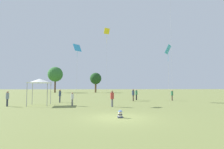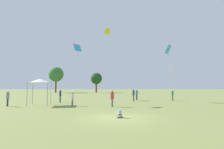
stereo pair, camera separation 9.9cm
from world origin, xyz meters
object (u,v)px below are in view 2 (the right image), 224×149
object	(u,v)px
seated_toddler	(120,114)
kite_1	(107,33)
person_standing_3	(133,94)
person_standing_4	(72,98)
kite_2	(77,49)
person_standing_2	(137,94)
person_standing_6	(112,97)
person_standing_5	(8,97)
kite_3	(168,50)
distant_tree_1	(56,74)
person_standing_0	(172,94)
person_standing_1	(60,95)
canopy_tent	(40,81)
distant_tree_0	(96,79)

from	to	relation	value
seated_toddler	kite_1	xyz separation A→B (m)	(-0.20, 17.78, 11.44)
person_standing_3	person_standing_4	world-z (taller)	person_standing_3
kite_1	kite_2	size ratio (longest dim) A/B	1.61
person_standing_2	person_standing_6	size ratio (longest dim) A/B	1.01
person_standing_2	person_standing_5	distance (m)	18.63
person_standing_5	kite_1	xyz separation A→B (m)	(11.65, 9.66, 10.65)
kite_3	person_standing_6	bearing A→B (deg)	-1.81
person_standing_3	kite_1	xyz separation A→B (m)	(-3.98, 3.39, 10.58)
kite_2	distant_tree_1	distance (m)	47.84
person_standing_5	kite_2	distance (m)	9.91
person_standing_0	kite_3	xyz separation A→B (m)	(-3.52, -7.40, 5.50)
kite_2	person_standing_6	bearing A→B (deg)	-38.17
person_standing_3	person_standing_4	distance (m)	10.53
person_standing_3	kite_2	size ratio (longest dim) A/B	0.24
person_standing_1	seated_toddler	bearing A→B (deg)	126.59
canopy_tent	person_standing_0	bearing A→B (deg)	16.96
person_standing_0	distant_tree_1	xyz separation A→B (m)	(-28.57, 41.26, 5.98)
person_standing_3	person_standing_5	bearing A→B (deg)	23.44
person_standing_2	kite_1	size ratio (longest dim) A/B	0.14
person_standing_1	person_standing_6	bearing A→B (deg)	147.44
person_standing_4	person_standing_5	world-z (taller)	person_standing_5
distant_tree_1	canopy_tent	bearing A→B (deg)	-78.24
person_standing_5	person_standing_6	world-z (taller)	person_standing_6
person_standing_5	kite_2	world-z (taller)	kite_2
person_standing_5	distant_tree_1	size ratio (longest dim) A/B	0.17
person_standing_1	kite_1	world-z (taller)	kite_1
person_standing_0	person_standing_3	size ratio (longest dim) A/B	0.93
person_standing_5	kite_2	xyz separation A→B (m)	(7.46, 2.16, 6.15)
kite_1	person_standing_5	bearing A→B (deg)	57.35
kite_2	person_standing_5	bearing A→B (deg)	-163.06
person_standing_4	distant_tree_1	bearing A→B (deg)	-133.87
person_standing_0	person_standing_2	world-z (taller)	person_standing_2
person_standing_2	person_standing_0	bearing A→B (deg)	-74.65
seated_toddler	kite_1	distance (m)	21.15
person_standing_6	person_standing_0	bearing A→B (deg)	173.68
person_standing_3	kite_2	bearing A→B (deg)	28.26
person_standing_2	kite_3	distance (m)	10.86
person_standing_2	kite_3	bearing A→B (deg)	-134.63
kite_2	distant_tree_0	bearing A→B (deg)	88.84
distant_tree_1	person_standing_2	bearing A→B (deg)	-59.58
person_standing_2	distant_tree_0	distance (m)	39.87
person_standing_2	canopy_tent	size ratio (longest dim) A/B	0.57
seated_toddler	person_standing_1	distance (m)	14.48
person_standing_3	distant_tree_0	distance (m)	41.83
seated_toddler	kite_3	distance (m)	11.74
person_standing_4	distant_tree_0	xyz separation A→B (m)	(1.72, 47.45, 4.44)
person_standing_1	person_standing_4	distance (m)	5.22
person_standing_2	kite_2	xyz separation A→B (m)	(-9.15, -6.28, 6.11)
seated_toddler	person_standing_3	xyz separation A→B (m)	(3.78, 14.40, 0.87)
person_standing_4	person_standing_2	bearing A→B (deg)	162.54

